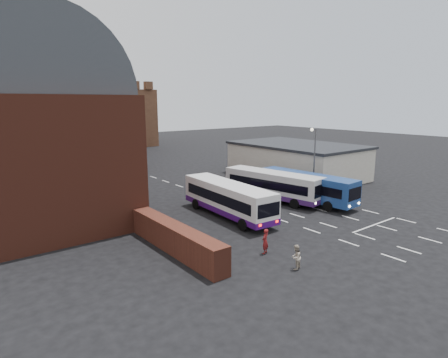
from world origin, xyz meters
TOP-DOWN VIEW (x-y plane):
  - ground at (0.00, 0.00)m, footprint 180.00×180.00m
  - railway_station at (-15.50, 21.00)m, footprint 12.00×28.00m
  - forecourt_wall at (-10.20, 2.00)m, footprint 1.20×10.00m
  - cream_building at (15.00, 14.00)m, footprint 10.40×16.40m
  - brick_terrace at (-6.00, 46.00)m, footprint 22.00×10.00m
  - castle_keep at (6.00, 66.00)m, footprint 22.00×22.00m
  - bus_white_outbound at (-2.76, 5.92)m, footprint 3.13×10.54m
  - bus_white_inbound at (4.01, 7.37)m, footprint 4.04×10.52m
  - bus_blue at (6.00, 4.88)m, footprint 3.14×10.28m
  - bus_red_double at (-0.29, 35.50)m, footprint 3.27×10.47m
  - street_lamp at (8.37, 6.00)m, footprint 1.36×0.65m
  - pedestrian_red at (-5.83, -1.76)m, footprint 0.70×0.60m
  - pedestrian_beige at (-6.02, -4.52)m, footprint 0.87×0.78m

SIDE VIEW (x-z plane):
  - ground at x=0.00m, z-range 0.00..0.00m
  - pedestrian_beige at x=-6.02m, z-range 0.00..1.47m
  - pedestrian_red at x=-5.83m, z-range 0.00..1.63m
  - forecourt_wall at x=-10.20m, z-range 0.00..1.80m
  - bus_blue at x=6.00m, z-range 0.25..3.02m
  - bus_white_inbound at x=4.01m, z-range 0.25..3.05m
  - bus_white_outbound at x=-2.76m, z-range 0.26..3.10m
  - cream_building at x=15.00m, z-range 0.03..4.28m
  - bus_red_double at x=-0.29m, z-range 0.13..4.25m
  - street_lamp at x=8.37m, z-range 0.73..7.75m
  - brick_terrace at x=-6.00m, z-range 0.00..11.00m
  - castle_keep at x=6.00m, z-range 0.00..12.00m
  - railway_station at x=-15.50m, z-range -0.36..15.64m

